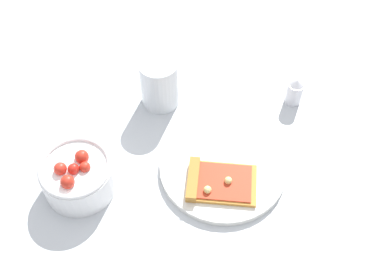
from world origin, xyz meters
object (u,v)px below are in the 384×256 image
pizza_slice_main (216,182)px  pepper_shaker (295,91)px  salad_bowl (78,176)px  soda_glass (160,84)px  plate (223,167)px

pizza_slice_main → pepper_shaker: size_ratio=2.25×
salad_bowl → soda_glass: 0.26m
pizza_slice_main → soda_glass: 0.25m
plate → soda_glass: 0.22m
plate → salad_bowl: 0.28m
plate → soda_glass: soda_glass is taller
plate → salad_bowl: salad_bowl is taller
pizza_slice_main → pepper_shaker: (0.17, -0.22, 0.01)m
plate → pizza_slice_main: pizza_slice_main is taller
pepper_shaker → soda_glass: bearing=77.2°
pizza_slice_main → pepper_shaker: 0.28m
plate → pizza_slice_main: size_ratio=1.65×
salad_bowl → pepper_shaker: 0.48m
salad_bowl → pepper_shaker: bearing=-75.9°
pizza_slice_main → pepper_shaker: pepper_shaker is taller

